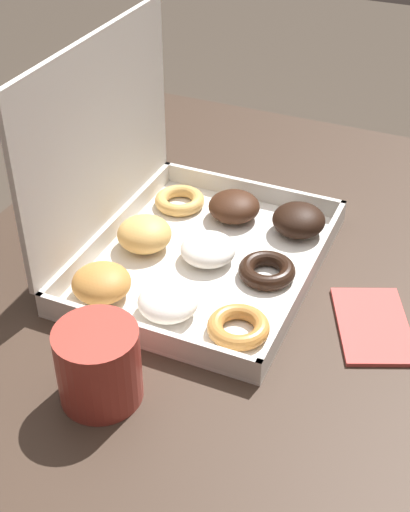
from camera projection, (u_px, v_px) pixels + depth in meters
The scene contains 4 objects.
dining_table at pixel (242, 359), 1.02m from camera, with size 1.15×0.87×0.77m.
donut_box at pixel (181, 228), 1.00m from camera, with size 0.38×0.32×0.31m.
coffee_mug at pixel (98, 364), 0.79m from camera, with size 0.10×0.10×0.10m.
paper_napkin at pixel (373, 325), 0.91m from camera, with size 0.17×0.14×0.01m.
Camera 1 is at (-0.69, -0.25, 1.39)m, focal length 50.00 mm.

